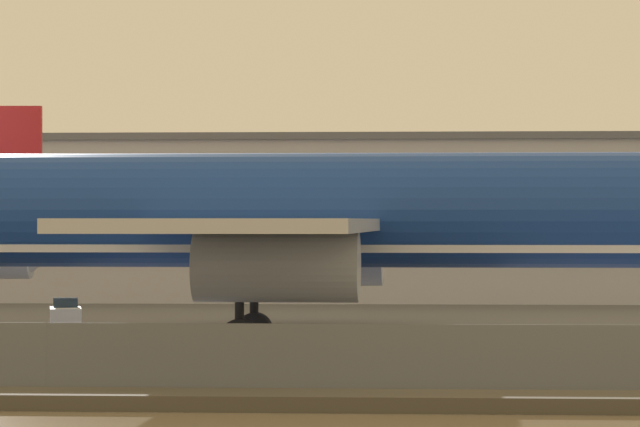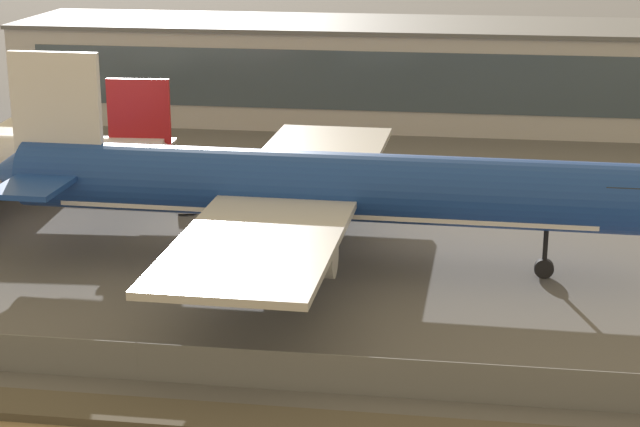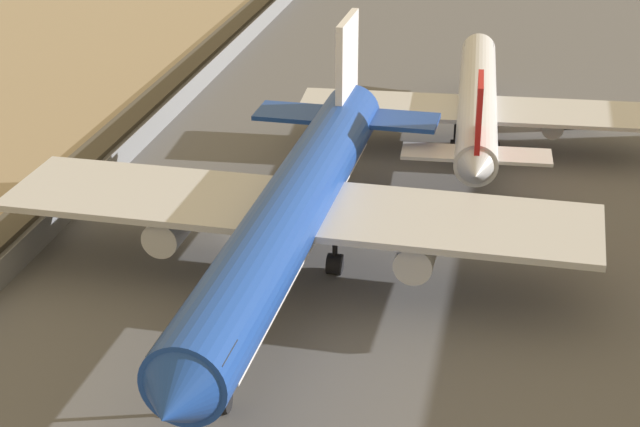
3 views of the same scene
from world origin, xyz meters
The scene contains 7 objects.
ground_plane centered at (0.00, 0.00, 0.00)m, with size 500.00×500.00×0.00m, color #565659.
shoreline_seawall centered at (0.00, -20.50, 0.25)m, with size 320.00×3.00×0.50m.
perimeter_fence centered at (0.00, -16.00, 1.20)m, with size 280.00×0.10×2.41m.
cargo_jet_blue centered at (7.16, 5.57, 6.13)m, with size 53.77×45.76×16.05m.
passenger_jet_silver centered at (-26.05, 16.99, 4.57)m, with size 41.96×36.14×11.98m.
baggage_tug centered at (-6.30, 18.19, 0.81)m, with size 2.25×3.47×1.80m.
ops_van centered at (-33.45, 25.87, 1.28)m, with size 3.85×5.61×2.48m.
Camera 3 is at (77.97, 22.49, 39.00)m, focal length 60.00 mm.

